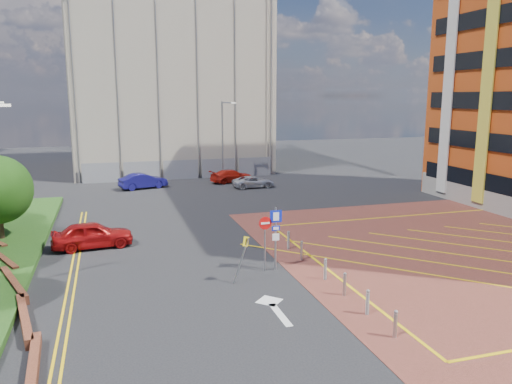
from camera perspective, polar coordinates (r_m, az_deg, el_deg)
name	(u,v)px	position (r m, az deg, el deg)	size (l,w,h in m)	color
ground	(272,278)	(24.20, 1.86, -9.74)	(140.00, 140.00, 0.00)	black
forecourt	(510,252)	(31.36, 27.06, -6.09)	(26.00, 26.00, 0.02)	brown
retaining_wall	(9,285)	(25.32, -26.40, -9.49)	(6.06, 20.33, 0.40)	brown
lamp_back	(223,138)	(50.91, -3.77, 6.19)	(1.53, 0.16, 8.00)	#9EA0A8
sign_cluster	(272,232)	(24.57, 1.82, -4.63)	(1.17, 0.12, 3.20)	#9EA0A8
warning_sign	(243,254)	(23.06, -1.51, -7.04)	(0.83, 0.43, 2.24)	#9EA0A8
bollard_row	(331,275)	(23.40, 8.61, -9.37)	(0.14, 11.14, 0.90)	#9EA0A8
construction_building	(167,75)	(61.94, -10.19, 13.03)	(21.20, 19.20, 22.00)	#AFA38F
construction_fence	(191,169)	(52.66, -7.48, 2.60)	(21.60, 0.06, 2.00)	gray
car_red_left	(92,235)	(30.00, -18.20, -4.66)	(1.80, 4.47, 1.52)	#9A0D0D
car_blue_back	(143,181)	(47.81, -12.78, 1.24)	(1.53, 4.39, 1.45)	navy
car_red_back	(232,176)	(50.08, -2.77, 1.84)	(1.79, 4.41, 1.28)	red
car_silver_back	(253,182)	(47.19, -0.30, 1.18)	(1.82, 3.96, 1.10)	silver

